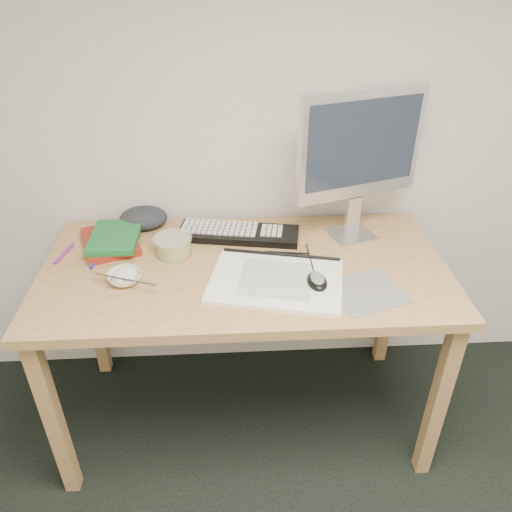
{
  "coord_description": "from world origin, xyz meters",
  "views": [
    {
      "loc": [
        -0.35,
        -0.01,
        1.7
      ],
      "look_at": [
        -0.27,
        1.36,
        0.83
      ],
      "focal_mm": 35.0,
      "sensor_mm": 36.0,
      "label": 1
    }
  ],
  "objects_px": {
    "keyboard": "(239,234)",
    "monitor": "(361,149)",
    "desk": "(245,285)",
    "rice_bowl": "(125,278)",
    "sketchpad": "(276,281)"
  },
  "relations": [
    {
      "from": "keyboard",
      "to": "monitor",
      "type": "relative_size",
      "value": 0.82
    },
    {
      "from": "desk",
      "to": "rice_bowl",
      "type": "distance_m",
      "value": 0.42
    },
    {
      "from": "desk",
      "to": "rice_bowl",
      "type": "bearing_deg",
      "value": -169.39
    },
    {
      "from": "rice_bowl",
      "to": "keyboard",
      "type": "bearing_deg",
      "value": 35.99
    },
    {
      "from": "sketchpad",
      "to": "monitor",
      "type": "xyz_separation_m",
      "value": [
        0.31,
        0.29,
        0.34
      ]
    },
    {
      "from": "keyboard",
      "to": "desk",
      "type": "bearing_deg",
      "value": -75.83
    },
    {
      "from": "monitor",
      "to": "rice_bowl",
      "type": "distance_m",
      "value": 0.91
    },
    {
      "from": "monitor",
      "to": "rice_bowl",
      "type": "bearing_deg",
      "value": 179.96
    },
    {
      "from": "monitor",
      "to": "rice_bowl",
      "type": "relative_size",
      "value": 4.88
    },
    {
      "from": "desk",
      "to": "sketchpad",
      "type": "height_order",
      "value": "sketchpad"
    },
    {
      "from": "monitor",
      "to": "keyboard",
      "type": "bearing_deg",
      "value": 160.23
    },
    {
      "from": "desk",
      "to": "keyboard",
      "type": "height_order",
      "value": "keyboard"
    },
    {
      "from": "desk",
      "to": "sketchpad",
      "type": "bearing_deg",
      "value": -46.17
    },
    {
      "from": "keyboard",
      "to": "monitor",
      "type": "xyz_separation_m",
      "value": [
        0.43,
        -0.01,
        0.33
      ]
    },
    {
      "from": "keyboard",
      "to": "monitor",
      "type": "bearing_deg",
      "value": 8.24
    }
  ]
}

